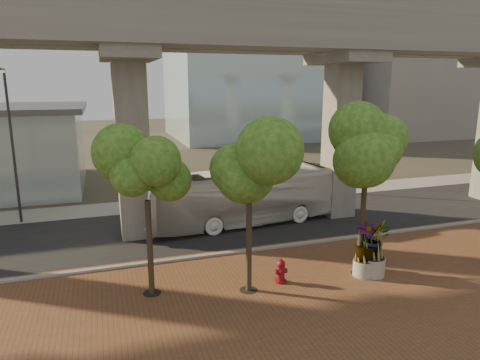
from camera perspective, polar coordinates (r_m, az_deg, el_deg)
name	(u,v)px	position (r m, az deg, el deg)	size (l,w,h in m)	color
ground	(256,236)	(22.90, 2.18, -7.46)	(160.00, 160.00, 0.00)	#393429
brick_plaza	(334,309)	(16.30, 12.41, -16.46)	(70.00, 13.00, 0.06)	brown
asphalt_road	(244,224)	(24.67, 0.56, -5.90)	(90.00, 8.00, 0.04)	black
curb_strip	(270,248)	(21.13, 4.09, -9.02)	(70.00, 0.25, 0.16)	gray
far_sidewalk	(219,200)	(29.70, -2.85, -2.65)	(90.00, 3.00, 0.06)	gray
transit_viaduct	(244,95)	(23.38, 0.60, 11.23)	(72.00, 5.60, 12.40)	gray
midrise_block	(409,56)	(72.39, 21.61, 15.12)	(18.00, 16.00, 24.00)	gray
transit_bus	(243,197)	(24.33, 0.39, -2.26)	(2.71, 11.53, 3.21)	silver
fire_hydrant	(281,271)	(17.64, 5.49, -12.00)	(0.50, 0.45, 0.99)	maroon
planter_front	(373,242)	(18.94, 17.28, -7.92)	(2.01, 2.01, 2.22)	gray
planter_right	(365,244)	(18.52, 16.34, -8.23)	(2.13, 2.13, 2.28)	#9B958C
planter_left	(374,241)	(18.64, 17.47, -7.82)	(2.22, 2.22, 2.45)	gray
street_tree_far_west	(146,175)	(15.72, -12.39, 0.69)	(3.32, 3.32, 6.18)	#463528
street_tree_near_west	(249,166)	(15.54, 1.24, 1.90)	(3.83, 3.83, 6.69)	#463528
street_tree_near_east	(367,150)	(17.70, 16.58, 3.85)	(3.57, 3.57, 6.92)	#463528
streetlamp_west	(11,136)	(26.89, -28.22, 5.14)	(0.43, 1.25, 8.65)	#2F2F34
streetlamp_east	(338,130)	(31.37, 12.95, 6.46)	(0.39, 1.15, 7.96)	#2A2A2F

